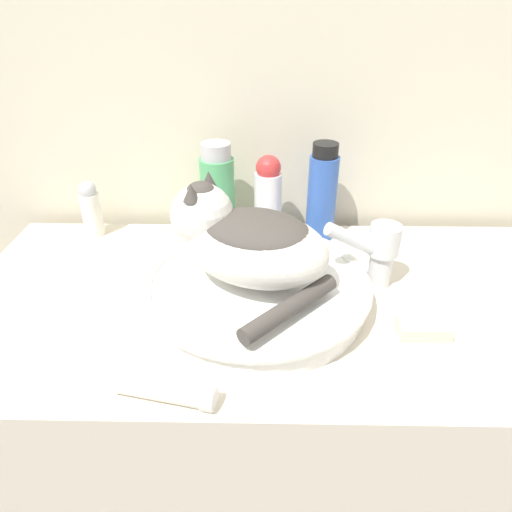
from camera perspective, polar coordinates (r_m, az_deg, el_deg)
wall_back at (r=1.03m, az=3.67°, el=23.23°), size 8.00×0.05×2.40m
vanity_counter at (r=1.15m, az=2.95°, el=-22.28°), size 1.21×0.57×0.84m
sink_basin at (r=0.81m, az=0.02°, el=-4.02°), size 0.41×0.41×0.05m
cat at (r=0.77m, az=-1.22°, el=2.15°), size 0.30×0.32×0.17m
faucet at (r=0.86m, az=14.98°, el=0.72°), size 0.15×0.07×0.14m
mouthwash_bottle at (r=1.00m, az=-4.80°, el=7.80°), size 0.07×0.07×0.21m
lotion_bottle_white at (r=1.00m, az=1.50°, el=7.32°), size 0.06×0.06×0.19m
shampoo_bottle_tall at (r=1.01m, az=8.25°, el=7.72°), size 0.06×0.06×0.22m
deodorant_stick at (r=1.08m, az=-19.92°, el=5.58°), size 0.04×0.04×0.13m
cream_tube at (r=0.66m, az=-11.07°, el=-16.24°), size 0.15×0.06×0.04m
soap_bar at (r=0.80m, az=20.14°, el=-8.47°), size 0.08×0.05×0.02m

